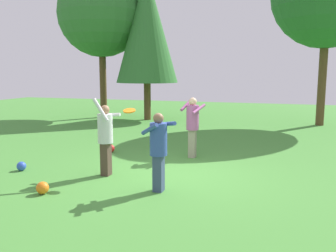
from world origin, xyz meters
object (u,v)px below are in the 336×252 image
at_px(ball_orange, 43,188).
at_px(tree_far_left, 101,14).
at_px(person_bystander, 193,122).
at_px(frisbee, 129,111).
at_px(ball_red, 111,148).
at_px(person_thrower, 105,134).
at_px(ball_blue, 21,166).
at_px(person_catcher, 158,146).
at_px(tree_left, 147,27).

height_order(ball_orange, tree_far_left, tree_far_left).
distance_m(person_bystander, frisbee, 2.51).
height_order(person_bystander, frisbee, person_bystander).
height_order(ball_red, ball_orange, ball_orange).
bearing_deg(person_thrower, frisbee, -0.00).
relative_size(ball_orange, tree_far_left, 0.03).
relative_size(person_thrower, person_bystander, 1.08).
xyz_separation_m(person_thrower, frisbee, (0.59, 0.01, 0.55)).
bearing_deg(ball_blue, ball_red, 65.30).
bearing_deg(tree_far_left, ball_blue, -73.26).
relative_size(ball_red, ball_orange, 0.94).
relative_size(person_catcher, ball_red, 6.84).
height_order(ball_blue, ball_orange, ball_orange).
height_order(person_catcher, person_bystander, person_bystander).
bearing_deg(ball_blue, person_thrower, 7.50).
bearing_deg(ball_orange, person_bystander, 62.23).
height_order(person_thrower, tree_far_left, tree_far_left).
bearing_deg(ball_orange, ball_blue, 140.62).
bearing_deg(person_catcher, ball_orange, 59.38).
relative_size(ball_red, tree_far_left, 0.03).
height_order(ball_blue, tree_far_left, tree_far_left).
bearing_deg(ball_blue, tree_left, 92.71).
distance_m(person_catcher, ball_red, 3.88).
height_order(frisbee, tree_far_left, tree_far_left).
bearing_deg(person_bystander, person_catcher, 21.51).
height_order(person_bystander, tree_far_left, tree_far_left).
xyz_separation_m(person_bystander, tree_left, (-4.01, 7.02, 3.45)).
relative_size(person_thrower, person_catcher, 1.14).
height_order(person_thrower, person_bystander, person_thrower).
relative_size(person_thrower, tree_left, 0.25).
xyz_separation_m(frisbee, ball_orange, (-1.17, -1.54, -1.38)).
relative_size(frisbee, ball_orange, 1.19).
distance_m(person_bystander, tree_left, 8.79).
bearing_deg(person_bystander, tree_left, -129.87).
xyz_separation_m(person_thrower, person_bystander, (1.45, 2.30, 0.02)).
bearing_deg(tree_left, tree_far_left, 175.04).
bearing_deg(person_catcher, tree_left, -30.79).
xyz_separation_m(ball_blue, tree_left, (-0.45, 9.60, 4.32)).
bearing_deg(ball_red, tree_left, 102.51).
distance_m(person_thrower, frisbee, 0.81).
bearing_deg(ball_blue, frisbee, 5.99).
distance_m(person_thrower, person_catcher, 1.66).
height_order(person_thrower, tree_left, tree_left).
distance_m(frisbee, ball_blue, 3.06).
relative_size(person_bystander, ball_orange, 6.79).
height_order(person_catcher, frisbee, person_catcher).
bearing_deg(ball_orange, ball_red, 96.21).
relative_size(frisbee, ball_blue, 1.31).
bearing_deg(ball_blue, tree_far_left, 106.74).
bearing_deg(ball_red, frisbee, -54.07).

